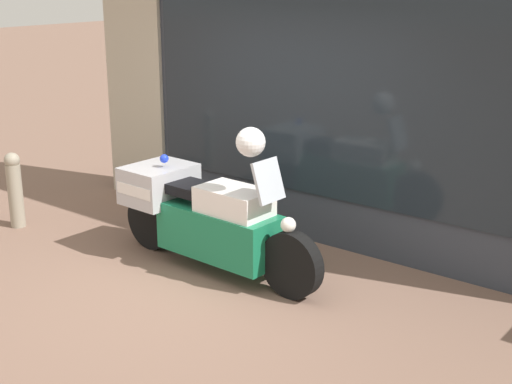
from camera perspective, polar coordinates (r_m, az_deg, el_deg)
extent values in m
plane|color=#7A5B4C|center=(6.60, -5.25, -8.14)|extent=(60.00, 60.00, 0.00)
cube|color=#333842|center=(7.57, 4.92, 11.50)|extent=(6.11, 0.40, 4.14)
cube|color=#B2A893|center=(9.25, -8.73, 12.40)|extent=(0.96, 0.55, 4.14)
cube|color=#1E262D|center=(7.15, 6.99, 11.50)|extent=(4.92, 0.02, 3.14)
cube|color=slate|center=(7.76, 7.11, -2.05)|extent=(4.70, 0.30, 0.55)
cube|color=silver|center=(7.61, 7.95, 5.42)|extent=(4.70, 0.02, 1.51)
cube|color=beige|center=(7.37, 7.62, 10.94)|extent=(4.70, 0.30, 0.03)
cube|color=#B7B2A8|center=(8.33, -2.41, 12.06)|extent=(0.18, 0.04, 0.05)
cube|color=navy|center=(7.66, 4.02, 11.58)|extent=(0.18, 0.04, 0.05)
cube|color=black|center=(7.11, 11.53, 10.84)|extent=(0.18, 0.04, 0.05)
cube|color=yellow|center=(8.18, 0.40, 2.10)|extent=(0.19, 0.04, 0.27)
cube|color=orange|center=(7.11, 14.53, -0.82)|extent=(0.19, 0.03, 0.27)
cylinder|color=black|center=(6.41, 2.88, -5.83)|extent=(0.62, 0.16, 0.62)
cylinder|color=black|center=(7.60, -8.33, -2.24)|extent=(0.62, 0.16, 0.62)
cube|color=#19754C|center=(6.91, -2.95, -3.23)|extent=(1.28, 0.52, 0.48)
cube|color=white|center=(6.67, -1.77, -0.84)|extent=(0.70, 0.45, 0.27)
cube|color=black|center=(6.98, -4.72, 0.16)|extent=(0.75, 0.38, 0.10)
cube|color=#B7B7BC|center=(7.37, -7.76, 0.67)|extent=(0.57, 0.70, 0.38)
cube|color=white|center=(7.37, -7.76, 0.67)|extent=(0.52, 0.71, 0.11)
cube|color=#B2BCC6|center=(6.33, 1.00, 0.89)|extent=(0.15, 0.34, 0.38)
sphere|color=white|center=(6.30, 2.60, -2.64)|extent=(0.14, 0.14, 0.14)
sphere|color=blue|center=(7.23, -7.36, 2.66)|extent=(0.09, 0.09, 0.09)
sphere|color=white|center=(6.37, -0.43, 4.02)|extent=(0.27, 0.27, 0.27)
cylinder|color=gray|center=(8.58, -18.68, -0.29)|extent=(0.17, 0.17, 0.74)
sphere|color=gray|center=(8.47, -18.95, 2.42)|extent=(0.18, 0.18, 0.18)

